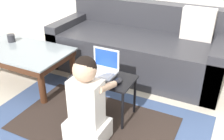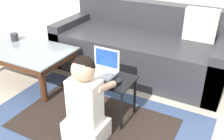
# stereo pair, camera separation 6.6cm
# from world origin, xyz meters

# --- Properties ---
(ground_plane) EXTENTS (16.00, 16.00, 0.00)m
(ground_plane) POSITION_xyz_m (0.00, 0.00, 0.00)
(ground_plane) COLOR beige
(area_rug) EXTENTS (1.99, 1.22, 0.01)m
(area_rug) POSITION_xyz_m (-0.13, -0.18, 0.00)
(area_rug) COLOR #3D517A
(area_rug) RESTS_ON ground_plane
(couch) EXTENTS (2.08, 0.92, 0.83)m
(couch) POSITION_xyz_m (-0.18, 1.04, 0.29)
(couch) COLOR #2D2D33
(couch) RESTS_ON ground_plane
(coffee_table) EXTENTS (1.11, 0.66, 0.40)m
(coffee_table) POSITION_xyz_m (-1.27, 0.16, 0.34)
(coffee_table) COLOR gray
(coffee_table) RESTS_ON ground_plane
(laptop_desk) EXTENTS (0.57, 0.33, 0.41)m
(laptop_desk) POSITION_xyz_m (-0.13, 0.01, 0.35)
(laptop_desk) COLOR black
(laptop_desk) RESTS_ON ground_plane
(laptop) EXTENTS (0.27, 0.21, 0.22)m
(laptop) POSITION_xyz_m (-0.16, 0.06, 0.45)
(laptop) COLOR #B7BCC6
(laptop) RESTS_ON laptop_desk
(computer_mouse) EXTENTS (0.06, 0.09, 0.04)m
(computer_mouse) POSITION_xyz_m (0.04, -0.03, 0.43)
(computer_mouse) COLOR black
(computer_mouse) RESTS_ON laptop_desk
(person_seated) EXTENTS (0.34, 0.40, 0.77)m
(person_seated) POSITION_xyz_m (-0.08, -0.36, 0.36)
(person_seated) COLOR silver
(person_seated) RESTS_ON ground_plane
(cup_on_table) EXTENTS (0.09, 0.09, 0.09)m
(cup_on_table) POSITION_xyz_m (-1.54, 0.29, 0.45)
(cup_on_table) COLOR #2D2D33
(cup_on_table) RESTS_ON coffee_table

